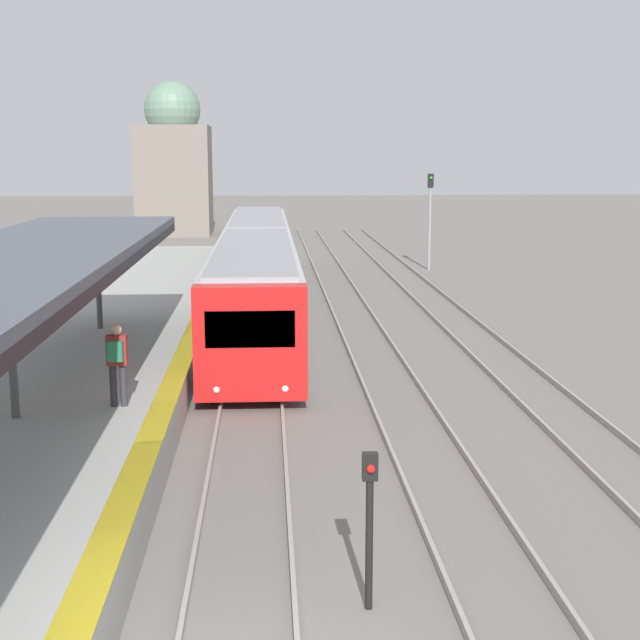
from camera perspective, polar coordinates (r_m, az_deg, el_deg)
platform_canopy at (r=17.56m, az=-19.31°, el=3.36°), size 4.00×22.18×3.08m
person_on_platform at (r=18.11m, az=-12.87°, el=-2.42°), size 0.40×0.40×1.66m
train_near at (r=34.89m, az=-4.07°, el=3.64°), size 2.65×29.43×3.06m
signal_post_near at (r=11.79m, az=3.19°, el=-12.34°), size 0.20×0.22×2.15m
signal_mast_far at (r=46.03m, az=7.05°, el=7.02°), size 0.28×0.29×4.91m
distant_domed_building at (r=67.09m, az=-9.33°, el=9.81°), size 5.30×5.30×11.08m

